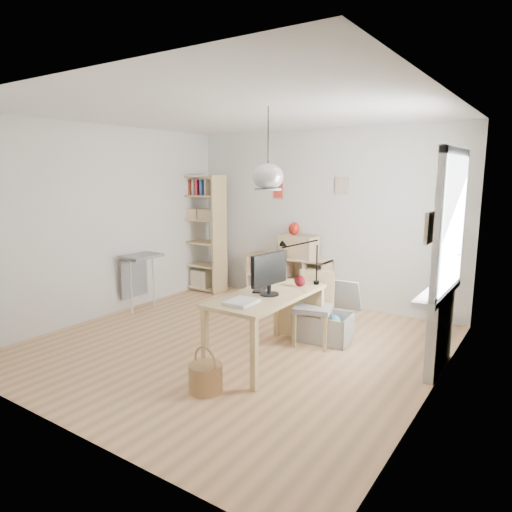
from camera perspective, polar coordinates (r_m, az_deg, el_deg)
The scene contains 20 objects.
ground at distance 5.61m, azimuth -2.60°, elevation -10.98°, with size 4.50×4.50×0.00m, color tan.
room_shell at distance 4.79m, azimuth 1.50°, elevation 9.90°, with size 4.50×4.50×4.50m.
window_unit at distance 4.90m, azimuth 23.29°, elevation 3.79°, with size 0.07×1.16×1.46m.
radiator at distance 5.15m, azimuth 21.98°, elevation -8.99°, with size 0.10×0.80×0.80m, color silver.
windowsill at distance 5.04m, azimuth 21.75°, elevation -4.28°, with size 0.22×1.20×0.06m, color silver.
desk at distance 4.98m, azimuth 1.43°, elevation -5.75°, with size 0.70×1.50×0.75m.
cube_shelf at distance 7.43m, azimuth 3.99°, elevation -3.20°, with size 1.40×0.38×0.72m.
tall_bookshelf at distance 7.96m, azimuth -6.79°, elevation 3.43°, with size 0.80×0.38×2.00m.
side_table at distance 7.00m, azimuth -14.46°, elevation -1.26°, with size 0.40×0.55×0.85m.
chair at distance 5.54m, azimuth 7.31°, elevation -5.90°, with size 0.52×0.52×0.87m.
wicker_basket at distance 4.48m, azimuth -6.31°, elevation -14.75°, with size 0.32×0.32×0.45m.
storage_chest at distance 5.78m, azimuth 8.73°, elevation -7.99°, with size 0.73×0.81×0.70m.
monitor at distance 4.84m, azimuth 1.67°, elevation -1.98°, with size 0.21×0.52×0.45m.
keyboard at distance 5.12m, azimuth 0.60°, elevation -4.13°, with size 0.13×0.34×0.02m, color black.
task_lamp at distance 5.38m, azimuth 5.16°, elevation 0.16°, with size 0.47×0.17×0.50m.
yarn_ball at distance 5.26m, azimuth 5.51°, elevation -3.14°, with size 0.13×0.13×0.13m, color #500A12.
paper_tray at distance 4.58m, azimuth -1.81°, elevation -5.76°, with size 0.26×0.33×0.03m, color silver.
drawer_chest at distance 7.18m, azimuth 5.27°, elevation 1.18°, with size 0.62×0.28×0.36m, color tan.
red_vase at distance 7.18m, azimuth 4.78°, elevation 3.44°, with size 0.17×0.17×0.20m, color maroon.
potted_plant at distance 5.33m, azimuth 22.50°, elevation -1.29°, with size 0.31×0.27×0.35m, color #39712A.
Camera 1 is at (3.11, -4.19, 2.04)m, focal length 32.00 mm.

